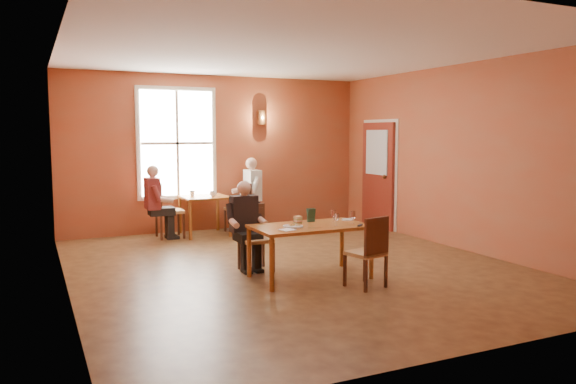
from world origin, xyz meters
name	(u,v)px	position (x,y,z in m)	size (l,w,h in m)	color
ground	(294,267)	(0.00, 0.00, 0.00)	(6.00, 7.00, 0.01)	brown
wall_back	(217,153)	(0.00, 3.50, 1.50)	(6.00, 0.04, 3.00)	brown
wall_front	(475,180)	(0.00, -3.50, 1.50)	(6.00, 0.04, 3.00)	brown
wall_left	(63,167)	(-3.00, 0.00, 1.50)	(0.04, 7.00, 3.00)	brown
wall_right	(461,157)	(3.00, 0.00, 1.50)	(0.04, 7.00, 3.00)	brown
ceiling	(294,52)	(0.00, 0.00, 3.00)	(6.00, 7.00, 0.04)	white
window	(177,143)	(-0.80, 3.45, 1.70)	(1.36, 0.10, 1.96)	white
door	(377,176)	(2.94, 2.30, 1.05)	(0.12, 1.04, 2.10)	maroon
wall_sconce	(262,118)	(0.90, 3.40, 2.20)	(0.16, 0.16, 0.28)	brown
main_table	(310,252)	(-0.07, -0.64, 0.35)	(1.49, 0.84, 0.70)	brown
chair_diner_main	(256,238)	(-0.57, 0.01, 0.45)	(0.40, 0.40, 0.91)	#482D18
diner_main	(257,228)	(-0.57, -0.02, 0.59)	(0.48, 0.48, 1.19)	black
chair_empty	(366,252)	(0.35, -1.32, 0.44)	(0.39, 0.39, 0.89)	#4F2212
plate_food	(293,226)	(-0.33, -0.67, 0.71)	(0.26, 0.26, 0.03)	white
sandwich	(298,221)	(-0.22, -0.57, 0.75)	(0.09, 0.08, 0.10)	tan
goblet_a	(333,215)	(0.34, -0.52, 0.79)	(0.07, 0.07, 0.18)	white
goblet_b	(352,217)	(0.49, -0.77, 0.79)	(0.07, 0.07, 0.18)	white
goblet_c	(336,219)	(0.22, -0.82, 0.78)	(0.07, 0.07, 0.17)	white
menu_stand	(311,215)	(0.07, -0.39, 0.79)	(0.11, 0.06, 0.19)	#23442F
knife	(316,228)	(-0.10, -0.85, 0.70)	(0.19, 0.02, 0.00)	silver
napkin	(287,230)	(-0.49, -0.83, 0.70)	(0.17, 0.17, 0.01)	white
side_plate	(348,219)	(0.60, -0.46, 0.70)	(0.16, 0.16, 0.01)	white
sunglasses	(360,225)	(0.49, -0.95, 0.71)	(0.13, 0.04, 0.02)	black
second_table	(205,215)	(-0.43, 2.97, 0.36)	(0.83, 0.83, 0.73)	brown
chair_diner_white	(238,208)	(0.22, 2.97, 0.47)	(0.42, 0.42, 0.95)	#5B301D
diner_white	(239,197)	(0.25, 2.97, 0.69)	(0.55, 0.55, 1.37)	silver
chair_diner_maroon	(170,210)	(-1.08, 2.97, 0.51)	(0.45, 0.45, 1.02)	#4B2410
diner_maroon	(168,203)	(-1.11, 2.97, 0.64)	(0.51, 0.51, 1.28)	maroon
cup_a	(213,194)	(-0.29, 2.86, 0.78)	(0.12, 0.12, 0.10)	white
cup_b	(192,193)	(-0.63, 3.08, 0.78)	(0.11, 0.11, 0.10)	white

